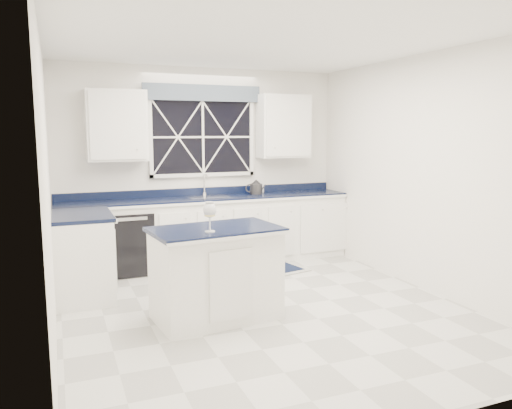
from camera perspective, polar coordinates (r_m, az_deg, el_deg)
name	(u,v)px	position (r m, az deg, el deg)	size (l,w,h in m)	color
ground	(264,309)	(5.28, 0.95, -11.90)	(4.50, 4.50, 0.00)	beige
back_wall	(202,166)	(7.09, -6.14, 4.44)	(4.00, 0.10, 2.70)	white
base_cabinets	(189,236)	(6.69, -7.66, -3.62)	(3.99, 1.60, 0.90)	white
countertop	(209,198)	(6.85, -5.40, 0.70)	(3.98, 0.64, 0.04)	black
dishwasher	(128,241)	(6.71, -14.40, -4.11)	(0.60, 0.58, 0.82)	black
window	(203,131)	(7.03, -6.10, 8.32)	(1.65, 0.09, 1.26)	black
upper_cabinets	(205,126)	(6.91, -5.82, 8.91)	(3.10, 0.34, 0.90)	white
faucet	(205,184)	(7.01, -5.87, 2.34)	(0.05, 0.20, 0.30)	silver
island	(216,273)	(4.92, -4.60, -7.83)	(1.29, 0.86, 0.91)	white
rug	(254,271)	(6.62, -0.23, -7.59)	(1.45, 1.06, 0.02)	#A5A6A1
kettle	(256,187)	(7.14, -0.01, 1.98)	(0.29, 0.22, 0.21)	#2E2E31
wine_glass	(210,211)	(4.58, -5.31, -0.76)	(0.12, 0.12, 0.28)	silver
soap_bottle	(260,187)	(7.33, 0.50, 2.07)	(0.08, 0.08, 0.17)	silver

